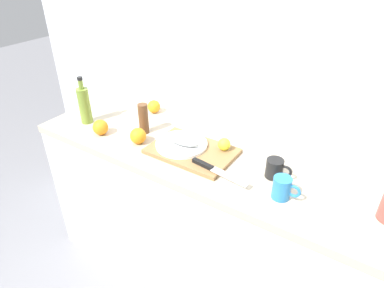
{
  "coord_description": "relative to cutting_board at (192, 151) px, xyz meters",
  "views": [
    {
      "loc": [
        0.62,
        -1.2,
        1.79
      ],
      "look_at": [
        -0.13,
        -0.06,
        0.95
      ],
      "focal_mm": 31.52,
      "sensor_mm": 36.0,
      "label": 1
    }
  ],
  "objects": [
    {
      "name": "orange_0",
      "position": [
        -0.5,
        -0.11,
        0.03
      ],
      "size": [
        0.08,
        0.08,
        0.08
      ],
      "primitive_type": "sphere",
      "color": "orange",
      "rests_on": "kitchen_counter"
    },
    {
      "name": "orange_2",
      "position": [
        -0.28,
        -0.07,
        0.03
      ],
      "size": [
        0.08,
        0.08,
        0.08
      ],
      "primitive_type": "sphere",
      "color": "orange",
      "rests_on": "kitchen_counter"
    },
    {
      "name": "olive_oil_bottle",
      "position": [
        -0.67,
        -0.06,
        0.1
      ],
      "size": [
        0.06,
        0.06,
        0.27
      ],
      "color": "olive",
      "rests_on": "kitchen_counter"
    },
    {
      "name": "cutting_board",
      "position": [
        0.0,
        0.0,
        0.0
      ],
      "size": [
        0.41,
        0.28,
        0.02
      ],
      "primitive_type": "cube",
      "color": "olive",
      "rests_on": "kitchen_counter"
    },
    {
      "name": "pepper_mill",
      "position": [
        -0.32,
        0.03,
        0.07
      ],
      "size": [
        0.05,
        0.05,
        0.16
      ],
      "primitive_type": "cylinder",
      "color": "brown",
      "rests_on": "kitchen_counter"
    },
    {
      "name": "coffee_mug_0",
      "position": [
        0.4,
        0.04,
        0.03
      ],
      "size": [
        0.12,
        0.08,
        0.09
      ],
      "color": "black",
      "rests_on": "kitchen_counter"
    },
    {
      "name": "fish_fillet",
      "position": [
        -0.06,
        0.0,
        0.04
      ],
      "size": [
        0.19,
        0.08,
        0.04
      ],
      "primitive_type": "ellipsoid",
      "color": "#999E99",
      "rests_on": "white_plate"
    },
    {
      "name": "back_wall",
      "position": [
        0.13,
        0.38,
        0.34
      ],
      "size": [
        3.2,
        0.05,
        2.5
      ],
      "primitive_type": "cube",
      "color": "silver",
      "rests_on": "ground_plane"
    },
    {
      "name": "coffee_mug_2",
      "position": [
        0.48,
        -0.08,
        0.04
      ],
      "size": [
        0.11,
        0.07,
        0.09
      ],
      "color": "#2672B2",
      "rests_on": "kitchen_counter"
    },
    {
      "name": "ground_plane",
      "position": [
        0.13,
        0.06,
        -0.91
      ],
      "size": [
        12.0,
        12.0,
        0.0
      ],
      "primitive_type": "plane",
      "color": "slate"
    },
    {
      "name": "lemon_0",
      "position": [
        0.13,
        0.08,
        0.04
      ],
      "size": [
        0.06,
        0.06,
        0.06
      ],
      "primitive_type": "sphere",
      "color": "yellow",
      "rests_on": "cutting_board"
    },
    {
      "name": "kitchen_counter",
      "position": [
        0.13,
        0.06,
        -0.46
      ],
      "size": [
        2.0,
        0.6,
        0.9
      ],
      "color": "white",
      "rests_on": "ground_plane"
    },
    {
      "name": "chef_knife",
      "position": [
        0.17,
        -0.09,
        0.02
      ],
      "size": [
        0.29,
        0.06,
        0.02
      ],
      "rotation": [
        0.0,
        0.0,
        -0.12
      ],
      "color": "silver",
      "rests_on": "cutting_board"
    },
    {
      "name": "orange_1",
      "position": [
        -0.43,
        0.25,
        0.03
      ],
      "size": [
        0.08,
        0.08,
        0.08
      ],
      "primitive_type": "sphere",
      "color": "orange",
      "rests_on": "kitchen_counter"
    },
    {
      "name": "white_plate",
      "position": [
        -0.06,
        0.0,
        0.02
      ],
      "size": [
        0.25,
        0.25,
        0.01
      ],
      "primitive_type": "cylinder",
      "color": "white",
      "rests_on": "cutting_board"
    }
  ]
}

